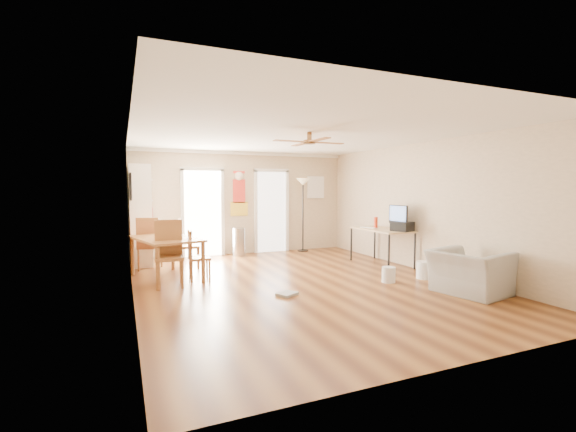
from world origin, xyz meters
name	(u,v)px	position (x,y,z in m)	size (l,w,h in m)	color
floor	(301,283)	(0.00, 0.00, 0.00)	(7.00, 7.00, 0.00)	brown
ceiling	(302,134)	(0.00, 0.00, 2.60)	(5.50, 7.00, 0.00)	silver
wall_back	(244,203)	(0.00, 3.50, 1.30)	(5.50, 0.04, 2.60)	beige
wall_front	(463,229)	(0.00, -3.50, 1.30)	(5.50, 0.04, 2.60)	beige
wall_left	(131,214)	(-2.75, 0.00, 1.30)	(0.04, 7.00, 2.60)	beige
wall_right	(425,207)	(2.75, 0.00, 1.30)	(0.04, 7.00, 2.60)	beige
crown_molding	(302,136)	(0.00, 0.00, 2.56)	(5.50, 7.00, 0.08)	white
kitchen_doorway	(203,214)	(-1.05, 3.48, 1.05)	(0.90, 0.10, 2.10)	white
bathroom_doorway	(271,212)	(0.75, 3.48, 1.05)	(0.80, 0.10, 2.10)	white
wall_decal	(239,193)	(-0.13, 3.48, 1.55)	(0.46, 0.03, 1.10)	red
ac_grille	(316,187)	(2.05, 3.47, 1.70)	(0.50, 0.04, 0.60)	white
framed_poster	(130,187)	(-2.73, 1.40, 1.70)	(0.04, 0.66, 0.48)	black
ceiling_fan	(309,142)	(0.00, -0.30, 2.43)	(1.24, 1.24, 0.20)	#593819
bookshelf	(140,215)	(-2.51, 2.95, 1.09)	(0.44, 0.98, 2.18)	white
dining_table	(166,258)	(-2.15, 1.27, 0.38)	(0.92, 1.53, 0.77)	brown
dining_chair_right_a	(189,244)	(-1.60, 2.14, 0.51)	(0.42, 0.42, 1.03)	#AC6E37
dining_chair_right_b	(199,255)	(-1.60, 0.96, 0.45)	(0.37, 0.37, 0.90)	#A06E33
dining_chair_near	(169,254)	(-2.16, 0.67, 0.56)	(0.46, 0.46, 1.12)	#945A2F
dining_chair_far	(150,243)	(-2.36, 2.33, 0.54)	(0.44, 0.44, 1.07)	#9C6132
trash_can	(239,242)	(-0.23, 3.19, 0.35)	(0.32, 0.32, 0.69)	#AEAEB0
torchiere_lamp	(303,215)	(1.54, 3.21, 0.97)	(0.36, 0.36, 1.94)	black
computer_desk	(381,247)	(2.33, 0.86, 0.39)	(0.73, 1.47, 0.79)	tan
imac	(398,218)	(2.47, 0.48, 1.05)	(0.08, 0.57, 0.53)	black
keyboard	(368,228)	(2.20, 1.16, 0.79)	(0.13, 0.40, 0.01)	white
printer	(402,226)	(2.45, 0.32, 0.89)	(0.33, 0.38, 0.20)	black
orange_bottle	(376,223)	(2.30, 1.03, 0.91)	(0.08, 0.08, 0.25)	red
wastebasket_a	(389,275)	(1.46, -0.54, 0.14)	(0.24, 0.24, 0.28)	silver
wastebasket_b	(424,270)	(2.25, -0.56, 0.16)	(0.28, 0.28, 0.32)	white
floor_cloth	(287,294)	(-0.54, -0.62, 0.02)	(0.30, 0.23, 0.04)	gray
armchair	(469,272)	(2.15, -1.66, 0.34)	(1.06, 0.93, 0.69)	#969591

